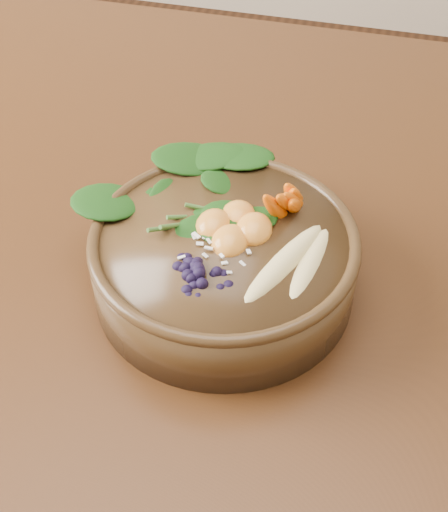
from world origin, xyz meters
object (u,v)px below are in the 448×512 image
(kale_heap, at_px, (215,178))
(carrot_cluster, at_px, (302,183))
(stoneware_bowl, at_px, (224,264))
(dining_table, at_px, (107,247))
(mandarin_cluster, at_px, (234,217))
(blueberry_pile, at_px, (197,260))
(banana_halves, at_px, (298,252))

(kale_heap, xyz_separation_m, carrot_cluster, (0.08, -0.01, 0.02))
(stoneware_bowl, xyz_separation_m, carrot_cluster, (0.06, 0.05, 0.07))
(dining_table, relative_size, mandarin_cluster, 20.25)
(carrot_cluster, bearing_deg, dining_table, -179.67)
(kale_heap, relative_size, carrot_cluster, 2.38)
(carrot_cluster, xyz_separation_m, blueberry_pile, (-0.07, -0.10, -0.02))
(dining_table, bearing_deg, carrot_cluster, -13.93)
(dining_table, height_order, carrot_cluster, carrot_cluster)
(banana_halves, distance_m, blueberry_pile, 0.09)
(carrot_cluster, height_order, mandarin_cluster, carrot_cluster)
(dining_table, xyz_separation_m, kale_heap, (0.15, -0.05, 0.18))
(dining_table, height_order, mandarin_cluster, mandarin_cluster)
(dining_table, relative_size, banana_halves, 11.86)
(dining_table, distance_m, kale_heap, 0.24)
(stoneware_bowl, bearing_deg, banana_halves, -11.51)
(dining_table, height_order, banana_halves, banana_halves)
(banana_halves, xyz_separation_m, blueberry_pile, (-0.08, -0.04, 0.01))
(kale_heap, height_order, carrot_cluster, carrot_cluster)
(banana_halves, height_order, mandarin_cluster, mandarin_cluster)
(carrot_cluster, relative_size, banana_halves, 0.51)
(blueberry_pile, bearing_deg, carrot_cluster, 56.20)
(carrot_cluster, bearing_deg, blueberry_pile, -109.55)
(kale_heap, height_order, mandarin_cluster, kale_heap)
(dining_table, distance_m, carrot_cluster, 0.31)
(stoneware_bowl, height_order, blueberry_pile, blueberry_pile)
(stoneware_bowl, bearing_deg, blueberry_pile, -101.39)
(kale_heap, distance_m, carrot_cluster, 0.09)
(stoneware_bowl, xyz_separation_m, banana_halves, (0.07, -0.01, 0.05))
(dining_table, xyz_separation_m, carrot_cluster, (0.24, -0.06, 0.19))
(banana_halves, relative_size, blueberry_pile, 1.17)
(dining_table, height_order, blueberry_pile, blueberry_pile)
(dining_table, distance_m, mandarin_cluster, 0.27)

